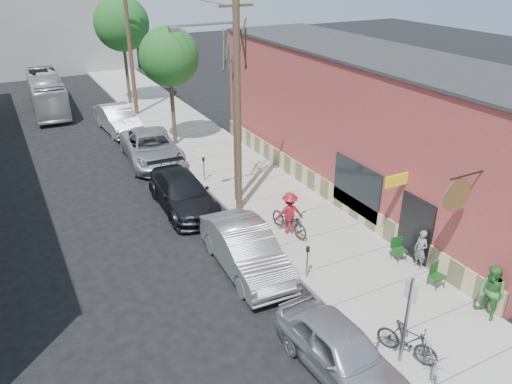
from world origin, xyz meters
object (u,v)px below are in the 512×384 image
patio_chair_b (437,276)px  car_2 (183,193)px  car_4 (118,119)px  cyclist (290,213)px  car_3 (152,148)px  patron_green (491,293)px  patron_grey (421,249)px  sign_post (407,313)px  bus (47,93)px  parking_meter_near (308,257)px  parking_meter_far (204,165)px  tree_leafy_mid (169,57)px  car_0 (340,350)px  tree_bare (236,135)px  tree_leafy_far (122,24)px  parked_bike_b (431,357)px  utility_pole_near (236,93)px  parked_bike_a (407,341)px  car_1 (246,250)px  patio_chair_a (399,250)px

patio_chair_b → car_2: car_2 is taller
car_4 → cyclist: bearing=-84.2°
car_2 → car_3: bearing=87.7°
patron_green → car_4: bearing=-161.1°
patron_grey → cyclist: cyclist is taller
sign_post → bus: size_ratio=0.30×
cyclist → parking_meter_near: bearing=88.2°
parking_meter_far → car_2: 2.84m
patron_grey → bus: bus is taller
parking_meter_far → sign_post: bearing=-89.6°
parking_meter_near → tree_leafy_mid: tree_leafy_mid is taller
patron_grey → car_0: 6.10m
parking_meter_near → car_4: size_ratio=0.24×
parking_meter_near → tree_bare: size_ratio=0.20×
tree_leafy_far → patio_chair_b: size_ratio=8.87×
tree_leafy_far → parked_bike_b: bearing=-89.9°
cyclist → bus: bearing=-57.4°
parking_meter_near → tree_bare: tree_bare is taller
patron_green → cyclist: 7.93m
tree_leafy_mid → parked_bike_b: size_ratio=4.15×
cyclist → tree_leafy_far: bearing=-70.6°
tree_leafy_far → utility_pole_near: bearing=-91.2°
parking_meter_far → parked_bike_b: size_ratio=0.75×
parking_meter_near → patron_grey: size_ratio=0.83×
car_0 → car_2: size_ratio=0.84×
tree_bare → car_4: 13.29m
tree_leafy_mid → parked_bike_b: 21.12m
tree_bare → tree_leafy_far: 19.07m
tree_leafy_far → patron_grey: 27.71m
parked_bike_a → car_2: 12.11m
tree_leafy_far → patio_chair_b: bearing=-83.8°
car_1 → tree_bare: bearing=70.1°
parking_meter_near → cyclist: cyclist is taller
tree_leafy_mid → car_3: bearing=-136.8°
sign_post → parked_bike_a: sign_post is taller
sign_post → patron_grey: size_ratio=1.87×
cyclist → parked_bike_b: size_ratio=1.08×
patio_chair_a → tree_bare: bearing=125.8°
sign_post → patron_green: 3.82m
car_3 → tree_bare: bearing=-68.5°
sign_post → parking_meter_far: bearing=90.4°
tree_leafy_mid → car_0: bearing=-96.2°
cyclist → parked_bike_a: cyclist is taller
parking_meter_far → patio_chair_a: parking_meter_far is taller
patio_chair_a → car_1: (-5.22, 2.31, 0.25)m
patio_chair_b → parked_bike_a: parked_bike_a is taller
patio_chair_b → tree_leafy_mid: bearing=90.2°
patio_chair_b → car_0: 5.36m
tree_leafy_far → parked_bike_a: size_ratio=4.31×
utility_pole_near → cyclist: size_ratio=5.62×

